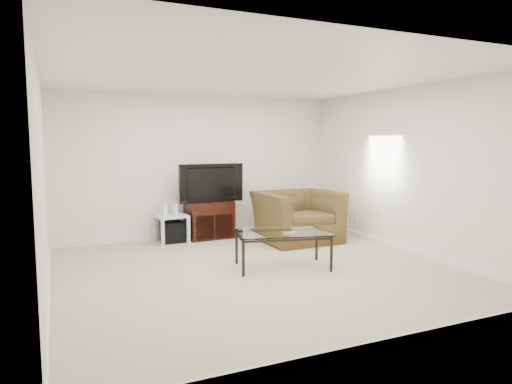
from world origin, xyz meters
name	(u,v)px	position (x,y,z in m)	size (l,w,h in m)	color
floor	(258,271)	(0.00, 0.00, 0.00)	(5.00, 5.00, 0.00)	tan
ceiling	(259,76)	(0.00, 0.00, 2.50)	(5.00, 5.00, 0.00)	white
wall_back	(200,166)	(0.00, 2.50, 1.25)	(5.00, 0.02, 2.50)	silver
wall_left	(42,183)	(-2.50, 0.00, 1.25)	(0.02, 5.00, 2.50)	silver
wall_right	(410,171)	(2.50, 0.00, 1.25)	(0.02, 5.00, 2.50)	silver
plate_back	(119,168)	(-1.40, 2.49, 1.25)	(0.12, 0.02, 0.12)	white
plate_right_switch	(347,166)	(2.49, 1.60, 1.25)	(0.02, 0.09, 0.13)	white
plate_right_outlet	(356,220)	(2.49, 1.30, 0.30)	(0.02, 0.08, 0.12)	white
tv_stand	(209,219)	(0.07, 2.28, 0.33)	(0.78, 0.54, 0.65)	black
dvd_player	(210,208)	(0.08, 2.24, 0.54)	(0.46, 0.32, 0.06)	black
television	(209,182)	(0.08, 2.25, 0.98)	(1.07, 0.21, 0.66)	black
side_table	(171,228)	(-0.62, 2.19, 0.23)	(0.49, 0.49, 0.47)	silver
subwoofer	(173,232)	(-0.59, 2.21, 0.17)	(0.35, 0.35, 0.35)	black
game_console	(164,209)	(-0.74, 2.15, 0.58)	(0.05, 0.16, 0.22)	white
game_case	(175,209)	(-0.56, 2.17, 0.56)	(0.05, 0.14, 0.19)	silver
recliner	(298,208)	(1.37, 1.42, 0.57)	(1.30, 0.85, 1.14)	#513620
coffee_table	(282,250)	(0.37, 0.03, 0.24)	(1.24, 0.70, 0.49)	black
remote	(291,233)	(0.41, -0.12, 0.50)	(0.19, 0.05, 0.02)	#B2B2B7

